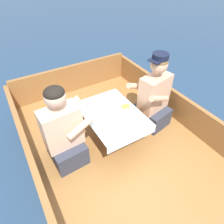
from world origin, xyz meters
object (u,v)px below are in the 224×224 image
object	(u,v)px
sandwich	(126,107)
tin_can	(91,116)
person_starboard	(153,98)
coffee_cup_port	(118,97)
person_port	(64,134)
coffee_cup_center	(104,96)
coffee_cup_starboard	(111,102)

from	to	relation	value
sandwich	tin_can	size ratio (longest dim) A/B	1.82
person_starboard	sandwich	xyz separation A→B (m)	(-0.43, 0.01, 0.02)
coffee_cup_port	person_starboard	bearing A→B (deg)	-29.26
person_port	sandwich	bearing A→B (deg)	-3.65
person_port	sandwich	xyz separation A→B (m)	(0.80, -0.00, 0.04)
coffee_cup_center	tin_can	bearing A→B (deg)	-139.93
coffee_cup_center	coffee_cup_port	bearing A→B (deg)	-40.94
person_starboard	coffee_cup_port	size ratio (longest dim) A/B	11.21
person_starboard	coffee_cup_starboard	world-z (taller)	person_starboard
coffee_cup_starboard	coffee_cup_center	size ratio (longest dim) A/B	1.05
person_port	person_starboard	bearing A→B (deg)	-3.82
person_port	coffee_cup_port	distance (m)	0.86
person_port	tin_can	bearing A→B (deg)	8.20
coffee_cup_starboard	coffee_cup_center	xyz separation A→B (m)	(-0.01, 0.16, -0.00)
person_port	coffee_cup_starboard	distance (m)	0.72
sandwich	tin_can	world-z (taller)	sandwich
person_port	coffee_cup_port	bearing A→B (deg)	11.15
coffee_cup_center	tin_can	size ratio (longest dim) A/B	1.43
person_starboard	coffee_cup_starboard	distance (m)	0.57
coffee_cup_port	sandwich	bearing A→B (deg)	-98.43
coffee_cup_port	coffee_cup_starboard	world-z (taller)	coffee_cup_port
coffee_cup_center	person_starboard	bearing A→B (deg)	-32.72
coffee_cup_center	coffee_cup_starboard	bearing A→B (deg)	-85.13
person_port	tin_can	world-z (taller)	person_port
person_starboard	tin_can	bearing A→B (deg)	-16.44
coffee_cup_port	coffee_cup_starboard	distance (m)	0.14
person_starboard	coffee_cup_center	bearing A→B (deg)	-43.59
person_port	sandwich	distance (m)	0.80
sandwich	coffee_cup_starboard	world-z (taller)	sandwich
person_port	coffee_cup_center	world-z (taller)	person_port
coffee_cup_starboard	coffee_cup_center	bearing A→B (deg)	94.87
person_port	person_starboard	xyz separation A→B (m)	(1.23, -0.01, 0.02)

